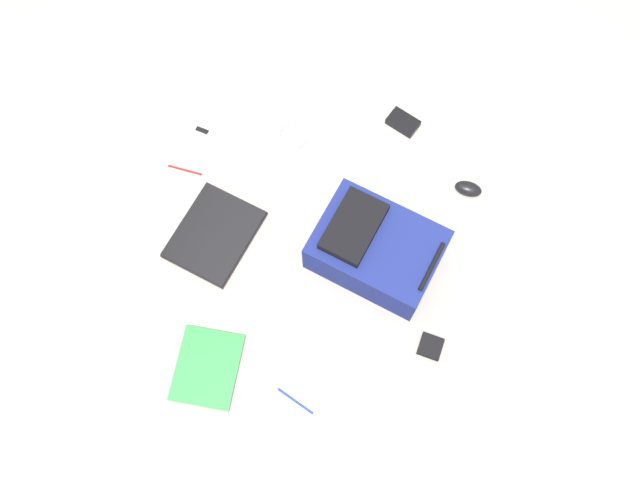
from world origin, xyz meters
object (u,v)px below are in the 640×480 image
(book_blue, at_px, (207,367))
(pen_black, at_px, (295,401))
(backpack, at_px, (375,248))
(usb_stick, at_px, (202,130))
(earbud_pouch, at_px, (431,347))
(laptop, at_px, (215,234))
(power_brick, at_px, (403,122))
(computer_mouse, at_px, (468,189))
(pen_blue, at_px, (185,170))
(cable_coil, at_px, (293,135))

(book_blue, distance_m, pen_black, 0.33)
(backpack, height_order, book_blue, backpack)
(usb_stick, bearing_deg, earbud_pouch, 67.39)
(pen_black, distance_m, usb_stick, 1.12)
(laptop, distance_m, earbud_pouch, 0.88)
(laptop, height_order, power_brick, laptop)
(book_blue, relative_size, usb_stick, 6.03)
(computer_mouse, height_order, power_brick, computer_mouse)
(backpack, bearing_deg, pen_blue, -93.50)
(pen_blue, bearing_deg, power_brick, 126.14)
(laptop, relative_size, usb_stick, 6.97)
(power_brick, distance_m, usb_stick, 0.80)
(book_blue, xyz_separation_m, usb_stick, (-0.83, -0.43, -0.00))
(book_blue, relative_size, computer_mouse, 2.98)
(computer_mouse, bearing_deg, usb_stick, 93.48)
(book_blue, bearing_deg, laptop, -157.27)
(book_blue, xyz_separation_m, cable_coil, (-0.95, -0.09, -0.00))
(computer_mouse, bearing_deg, pen_blue, 103.14)
(backpack, distance_m, computer_mouse, 0.46)
(book_blue, bearing_deg, usb_stick, -152.61)
(book_blue, bearing_deg, pen_blue, -147.47)
(backpack, xyz_separation_m, computer_mouse, (-0.39, 0.24, -0.07))
(laptop, height_order, computer_mouse, computer_mouse)
(pen_blue, bearing_deg, pen_black, 49.39)
(earbud_pouch, height_order, usb_stick, earbud_pouch)
(backpack, xyz_separation_m, pen_black, (0.59, -0.06, -0.09))
(laptop, height_order, book_blue, laptop)
(backpack, relative_size, cable_coil, 3.82)
(computer_mouse, xyz_separation_m, pen_blue, (0.34, -1.04, -0.02))
(cable_coil, distance_m, power_brick, 0.44)
(backpack, height_order, cable_coil, backpack)
(laptop, relative_size, power_brick, 2.93)
(cable_coil, bearing_deg, book_blue, 5.45)
(cable_coil, bearing_deg, power_brick, 119.66)
(cable_coil, bearing_deg, computer_mouse, 93.25)
(laptop, relative_size, cable_coil, 2.94)
(earbud_pouch, bearing_deg, usb_stick, -112.61)
(laptop, relative_size, book_blue, 1.16)
(power_brick, xyz_separation_m, pen_blue, (0.52, -0.71, -0.01))
(power_brick, height_order, pen_black, power_brick)
(laptop, relative_size, pen_blue, 2.57)
(book_blue, distance_m, pen_blue, 0.77)
(cable_coil, xyz_separation_m, pen_black, (0.94, 0.42, -0.00))
(laptop, height_order, usb_stick, laptop)
(computer_mouse, bearing_deg, backpack, 143.84)
(cable_coil, distance_m, usb_stick, 0.36)
(pen_black, relative_size, pen_blue, 1.06)
(power_brick, height_order, usb_stick, power_brick)
(power_brick, height_order, earbud_pouch, power_brick)
(book_blue, relative_size, power_brick, 2.53)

